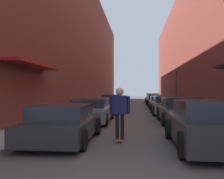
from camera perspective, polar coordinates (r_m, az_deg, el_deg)
The scene contains 17 objects.
ground at distance 24.01m, azimuth 5.29°, elevation -4.33°, with size 123.16×123.16×0.00m, color #4C4947.
curb_strip_left at distance 29.92m, azimuth -2.77°, elevation -3.44°, with size 1.80×55.98×0.12m.
curb_strip_right at distance 29.87m, azimuth 13.52°, elevation -3.43°, with size 1.80×55.98×0.12m.
building_row_left at distance 30.96m, azimuth -8.17°, elevation 10.14°, with size 4.90×55.98×14.62m.
building_row_right at distance 30.78m, azimuth 18.92°, elevation 9.16°, with size 4.90×55.98×13.49m.
parked_car_left_0 at distance 8.39m, azimuth -11.03°, elevation -7.66°, with size 2.00×4.17×1.21m.
parked_car_left_1 at distance 13.39m, azimuth -4.66°, elevation -4.84°, with size 2.06×4.70×1.26m.
parked_car_left_2 at distance 18.39m, azimuth -1.60°, elevation -3.68°, with size 1.91×4.14×1.19m.
parked_car_left_3 at distance 23.41m, azimuth -0.05°, elevation -2.82°, with size 2.08×3.97×1.35m.
parked_car_right_0 at distance 7.77m, azimuth 20.99°, elevation -7.62°, with size 2.05×4.30×1.39m.
parked_car_right_1 at distance 13.43m, azimuth 15.14°, elevation -4.69°, with size 2.04×4.16×1.34m.
parked_car_right_2 at distance 18.13m, azimuth 12.16°, elevation -3.57°, with size 1.96×4.08×1.33m.
parked_car_right_3 at distance 23.66m, azimuth 10.89°, elevation -2.97°, with size 2.07×4.60×1.19m.
parked_car_right_4 at distance 29.74m, azimuth 9.78°, elevation -2.40°, with size 2.00×4.68×1.25m.
parked_car_right_5 at distance 35.52m, azimuth 9.25°, elevation -2.02°, with size 2.05×4.31×1.34m.
skateboarder at distance 8.30m, azimuth 1.78°, elevation -4.27°, with size 0.68×0.78×1.77m.
traffic_light at distance 28.49m, azimuth 14.46°, elevation 1.23°, with size 0.16×0.22×3.81m.
Camera 1 is at (0.17, -1.56, 1.65)m, focal length 40.00 mm.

